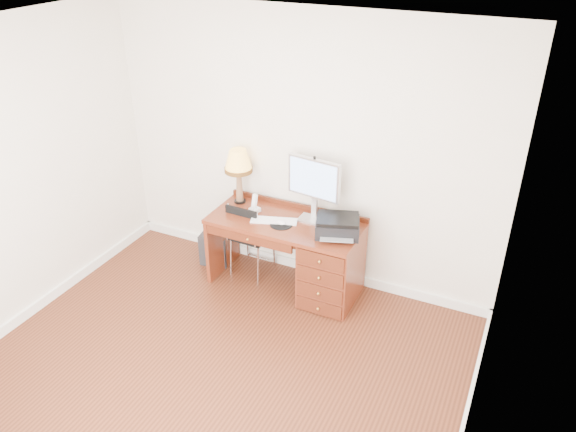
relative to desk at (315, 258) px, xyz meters
The scene contains 12 objects.
ground 1.50m from the desk, 102.93° to the right, with size 4.00×4.00×0.00m, color #3F1B0E.
room_shell 0.91m from the desk, 112.63° to the right, with size 4.00×4.00×4.00m.
desk is the anchor object (origin of this frame).
monitor 0.76m from the desk, 123.52° to the left, with size 0.55×0.21×0.63m.
keyboard 0.55m from the desk, behind, with size 0.45×0.13×0.02m, color white.
mouse_pad 0.49m from the desk, 165.27° to the right, with size 0.22×0.22×0.04m.
printer 0.48m from the desk, ahead, with size 0.48×0.42×0.18m.
leg_lamp 1.21m from the desk, 169.87° to the left, with size 0.28×0.28×0.58m.
phone 0.79m from the desk, behind, with size 0.11×0.11×0.19m.
pen_cup 0.42m from the desk, 57.00° to the left, with size 0.07×0.07×0.09m, color black.
chair 0.76m from the desk, behind, with size 0.41×0.41×0.83m.
equipment_box 1.23m from the desk, behind, with size 0.30×0.30×0.35m, color black.
Camera 1 is at (2.04, -2.88, 3.40)m, focal length 35.00 mm.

